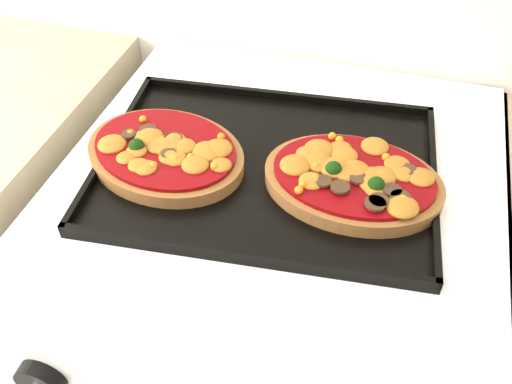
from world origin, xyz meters
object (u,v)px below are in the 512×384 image
(baking_tray, at_px, (267,166))
(pizza_left, at_px, (165,151))
(pizza_right, at_px, (353,179))
(stove, at_px, (273,350))

(baking_tray, height_order, pizza_left, pizza_left)
(baking_tray, distance_m, pizza_right, 0.12)
(stove, xyz_separation_m, pizza_left, (-0.15, -0.03, 0.48))
(stove, bearing_deg, baking_tray, -169.96)
(pizza_right, bearing_deg, pizza_left, -176.11)
(stove, distance_m, baking_tray, 0.47)
(pizza_left, xyz_separation_m, pizza_right, (0.25, 0.02, 0.00))
(pizza_left, bearing_deg, pizza_right, 3.89)
(stove, xyz_separation_m, baking_tray, (-0.02, -0.00, 0.47))
(stove, relative_size, pizza_left, 4.13)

